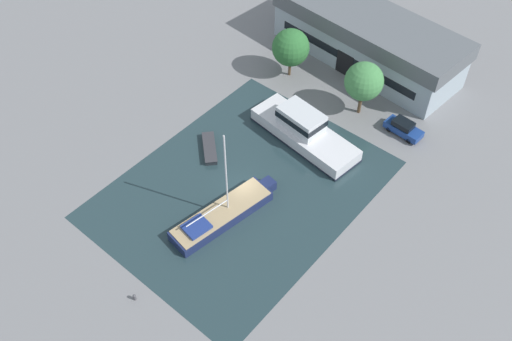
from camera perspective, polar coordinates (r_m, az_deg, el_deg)
ground_plane at (r=57.36m, az=-1.34°, el=-1.85°), size 440.00×440.00×0.00m
water_canal at (r=57.36m, az=-1.34°, el=-1.84°), size 21.45×27.72×0.01m
warehouse_building at (r=72.37m, az=11.08°, el=12.84°), size 24.78×10.49×6.26m
quay_tree_near_building at (r=63.58m, az=10.74°, el=8.75°), size 4.30×4.30×6.60m
quay_tree_by_water at (r=68.29m, az=3.50°, el=12.17°), size 4.44×4.44×6.20m
parked_car at (r=64.29m, az=14.53°, el=4.15°), size 4.32×2.01×1.65m
sailboat_moored at (r=54.62m, az=-3.33°, el=-4.36°), size 4.47×12.01×10.67m
motor_cruiser at (r=61.51m, az=4.77°, el=4.04°), size 13.21×5.67×3.63m
small_dinghy at (r=60.94m, az=-4.66°, el=2.21°), size 4.27×4.00×0.59m
mooring_bollard at (r=50.96m, az=-12.06°, el=-12.27°), size 0.28×0.28×0.70m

